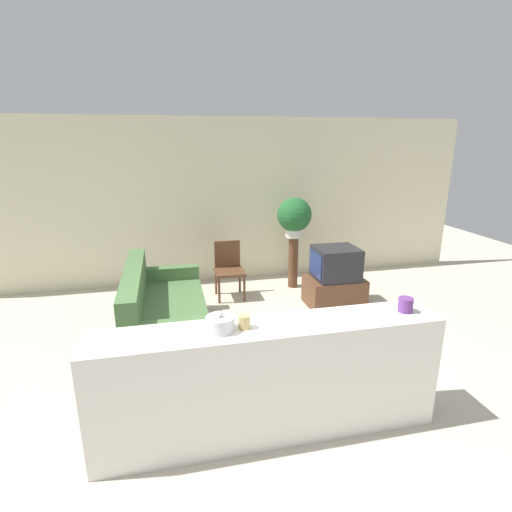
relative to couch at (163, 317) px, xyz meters
name	(u,v)px	position (x,y,z in m)	size (l,w,h in m)	color
ground_plane	(256,397)	(0.84, -1.33, -0.32)	(14.00, 14.00, 0.00)	beige
wall_back	(210,202)	(0.84, 2.10, 1.03)	(9.00, 0.06, 2.70)	beige
couch	(163,317)	(0.00, 0.00, 0.00)	(0.91, 1.92, 0.92)	#476B3D
tv_stand	(334,291)	(2.44, 0.58, -0.11)	(0.81, 0.58, 0.41)	brown
television	(335,263)	(2.44, 0.58, 0.32)	(0.62, 0.55, 0.46)	#232328
wooden_chair	(229,267)	(0.99, 1.26, 0.16)	(0.44, 0.44, 0.85)	brown
plant_stand	(293,262)	(2.08, 1.43, 0.10)	(0.16, 0.16, 0.84)	brown
potted_plant	(294,216)	(2.08, 1.43, 0.87)	(0.54, 0.54, 0.63)	white
foreground_counter	(269,380)	(0.84, -1.79, 0.17)	(2.78, 0.44, 0.98)	white
decorative_bowl	(220,323)	(0.45, -1.79, 0.72)	(0.22, 0.22, 0.16)	silver
candle_jar	(244,322)	(0.64, -1.79, 0.71)	(0.09, 0.09, 0.11)	tan
coffee_tin	(406,305)	(2.00, -1.79, 0.72)	(0.12, 0.12, 0.12)	#66337F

